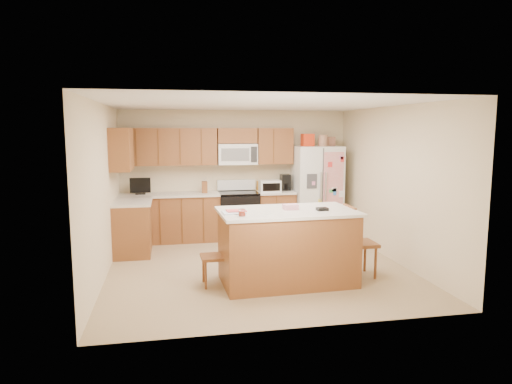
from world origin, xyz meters
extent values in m
plane|color=#9C8A67|center=(0.00, 0.00, 0.00)|extent=(4.50, 4.50, 0.00)
cube|color=beige|center=(0.00, 2.25, 1.25)|extent=(4.50, 0.10, 2.50)
cube|color=beige|center=(0.00, -2.25, 1.25)|extent=(4.50, 0.10, 2.50)
cube|color=beige|center=(-2.25, 0.00, 1.25)|extent=(0.10, 4.50, 2.50)
cube|color=beige|center=(2.25, 0.00, 1.25)|extent=(0.10, 4.50, 2.50)
cube|color=white|center=(0.00, 0.00, 2.50)|extent=(4.50, 4.50, 0.04)
cube|color=brown|center=(-1.31, 1.95, 0.44)|extent=(1.87, 0.60, 0.88)
cube|color=brown|center=(0.74, 1.95, 0.44)|extent=(0.72, 0.60, 0.88)
cube|color=brown|center=(-1.95, 1.17, 0.44)|extent=(0.60, 0.95, 0.88)
cube|color=beige|center=(-1.31, 1.94, 0.90)|extent=(1.87, 0.64, 0.04)
cube|color=beige|center=(0.74, 1.94, 0.90)|extent=(0.72, 0.64, 0.04)
cube|color=beige|center=(-1.94, 1.17, 0.90)|extent=(0.64, 0.95, 0.04)
cube|color=brown|center=(-1.32, 2.08, 1.80)|extent=(1.85, 0.33, 0.70)
cube|color=brown|center=(0.75, 2.08, 1.80)|extent=(0.70, 0.33, 0.70)
cube|color=brown|center=(0.00, 2.08, 2.00)|extent=(0.76, 0.33, 0.29)
cube|color=brown|center=(-2.08, 1.17, 1.80)|extent=(0.33, 0.95, 0.70)
cube|color=#5E3212|center=(-1.90, 1.92, 1.80)|extent=(0.02, 0.01, 0.66)
cube|color=#5E3212|center=(-1.90, 1.65, 0.44)|extent=(0.02, 0.01, 0.84)
cube|color=#5E3212|center=(-1.50, 1.92, 1.80)|extent=(0.02, 0.01, 0.66)
cube|color=#5E3212|center=(-1.50, 1.65, 0.44)|extent=(0.02, 0.01, 0.84)
cube|color=#5E3212|center=(-1.10, 1.92, 1.80)|extent=(0.02, 0.01, 0.66)
cube|color=#5E3212|center=(-1.10, 1.65, 0.44)|extent=(0.02, 0.01, 0.84)
cube|color=#5E3212|center=(-0.70, 1.92, 1.80)|extent=(0.01, 0.01, 0.66)
cube|color=#5E3212|center=(-0.70, 1.65, 0.44)|extent=(0.01, 0.01, 0.84)
cube|color=#5E3212|center=(0.70, 1.92, 1.80)|extent=(0.01, 0.01, 0.66)
cube|color=#5E3212|center=(0.70, 1.65, 0.44)|extent=(0.01, 0.01, 0.84)
cube|color=white|center=(0.00, 2.06, 1.65)|extent=(0.76, 0.38, 0.40)
cube|color=slate|center=(-0.06, 1.86, 1.65)|extent=(0.54, 0.01, 0.24)
cube|color=#262626|center=(0.30, 1.86, 1.65)|extent=(0.12, 0.01, 0.30)
cube|color=brown|center=(-0.65, 1.95, 1.03)|extent=(0.10, 0.14, 0.22)
cube|color=black|center=(-1.85, 1.97, 0.93)|extent=(0.18, 0.12, 0.02)
cube|color=black|center=(-1.85, 1.97, 1.09)|extent=(0.38, 0.03, 0.28)
cube|color=orange|center=(0.58, 2.03, 1.01)|extent=(0.35, 0.22, 0.18)
cube|color=white|center=(0.60, 1.80, 1.04)|extent=(0.40, 0.28, 0.23)
cube|color=black|center=(0.60, 1.66, 1.04)|extent=(0.34, 0.01, 0.15)
cube|color=black|center=(0.96, 2.00, 1.08)|extent=(0.18, 0.22, 0.32)
cylinder|color=black|center=(0.96, 1.93, 1.01)|extent=(0.12, 0.12, 0.12)
cube|color=black|center=(0.00, 1.93, 0.44)|extent=(0.76, 0.64, 0.88)
cube|color=black|center=(0.00, 1.60, 0.42)|extent=(0.68, 0.01, 0.42)
cube|color=black|center=(0.00, 1.93, 0.91)|extent=(0.76, 0.64, 0.03)
cube|color=white|center=(0.00, 2.19, 1.03)|extent=(0.76, 0.10, 0.20)
cube|color=white|center=(1.57, 1.88, 0.90)|extent=(0.90, 0.75, 1.80)
cube|color=#4C4C4C|center=(1.57, 1.49, 0.90)|extent=(0.02, 0.01, 1.75)
cube|color=silver|center=(1.52, 1.47, 1.05)|extent=(0.02, 0.03, 0.55)
cube|color=silver|center=(1.62, 1.47, 1.05)|extent=(0.02, 0.03, 0.55)
cube|color=#3F3F44|center=(1.35, 1.49, 1.15)|extent=(0.20, 0.01, 0.28)
cube|color=#D84C59|center=(1.77, 1.49, 1.05)|extent=(0.42, 0.01, 1.30)
cube|color=red|center=(1.37, 1.88, 1.92)|extent=(0.22, 0.22, 0.24)
cylinder|color=tan|center=(1.67, 1.82, 1.91)|extent=(0.18, 0.18, 0.22)
cube|color=#905D48|center=(1.85, 1.96, 1.89)|extent=(0.18, 0.20, 0.18)
cube|color=brown|center=(0.27, -0.77, 0.49)|extent=(1.83, 1.07, 0.99)
cube|color=beige|center=(0.27, -0.77, 1.01)|extent=(1.91, 1.15, 0.04)
cylinder|color=red|center=(-0.41, -1.08, 1.06)|extent=(0.08, 0.08, 0.06)
cylinder|color=white|center=(-0.41, -1.08, 1.07)|extent=(0.09, 0.09, 0.09)
cube|color=#EAA6B8|center=(0.33, -0.71, 1.06)|extent=(0.21, 0.16, 0.07)
cube|color=black|center=(0.74, -0.88, 1.05)|extent=(0.15, 0.13, 0.04)
cube|color=white|center=(-0.48, -0.87, 1.03)|extent=(0.31, 0.25, 0.02)
cube|color=#D84C4C|center=(-0.44, -0.79, 1.05)|extent=(0.27, 0.21, 0.01)
cylinder|color=white|center=(-0.06, -1.05, 1.03)|extent=(0.14, 0.06, 0.01)
cube|color=brown|center=(-0.74, -0.70, 0.40)|extent=(0.36, 0.38, 0.04)
cylinder|color=brown|center=(-0.88, -0.55, 0.19)|extent=(0.03, 0.03, 0.38)
cylinder|color=brown|center=(-0.87, -0.85, 0.19)|extent=(0.03, 0.03, 0.38)
cylinder|color=brown|center=(-0.61, -0.54, 0.19)|extent=(0.03, 0.03, 0.38)
cylinder|color=brown|center=(-0.60, -0.84, 0.19)|extent=(0.03, 0.03, 0.38)
cylinder|color=brown|center=(-0.59, -0.56, 0.62)|extent=(0.02, 0.02, 0.42)
cylinder|color=brown|center=(-0.59, -0.62, 0.62)|extent=(0.02, 0.02, 0.42)
cylinder|color=brown|center=(-0.59, -0.69, 0.62)|extent=(0.02, 0.02, 0.42)
cylinder|color=brown|center=(-0.59, -0.76, 0.62)|extent=(0.02, 0.02, 0.42)
cylinder|color=brown|center=(-0.59, -0.82, 0.62)|extent=(0.02, 0.02, 0.42)
cube|color=brown|center=(-0.59, -0.69, 0.84)|extent=(0.05, 0.35, 0.04)
cube|color=brown|center=(0.19, -0.01, 0.41)|extent=(0.49, 0.48, 0.04)
cylinder|color=brown|center=(0.29, 0.18, 0.20)|extent=(0.03, 0.03, 0.39)
cylinder|color=brown|center=(0.00, 0.06, 0.20)|extent=(0.03, 0.03, 0.39)
cylinder|color=brown|center=(0.39, -0.08, 0.20)|extent=(0.03, 0.03, 0.39)
cylinder|color=brown|center=(0.10, -0.19, 0.20)|extent=(0.03, 0.03, 0.39)
cylinder|color=brown|center=(0.38, -0.10, 0.65)|extent=(0.02, 0.02, 0.44)
cylinder|color=brown|center=(0.32, -0.13, 0.65)|extent=(0.02, 0.02, 0.44)
cylinder|color=brown|center=(0.25, -0.15, 0.65)|extent=(0.02, 0.02, 0.44)
cylinder|color=brown|center=(0.19, -0.18, 0.65)|extent=(0.02, 0.02, 0.44)
cylinder|color=brown|center=(0.12, -0.20, 0.65)|extent=(0.02, 0.02, 0.44)
cube|color=brown|center=(0.25, -0.15, 0.87)|extent=(0.36, 0.17, 0.05)
cube|color=brown|center=(1.39, -0.70, 0.48)|extent=(0.43, 0.45, 0.05)
cylinder|color=brown|center=(1.55, -0.88, 0.23)|extent=(0.04, 0.04, 0.46)
cylinder|color=brown|center=(1.56, -0.52, 0.23)|extent=(0.04, 0.04, 0.46)
cylinder|color=brown|center=(1.23, -0.88, 0.23)|extent=(0.04, 0.04, 0.46)
cylinder|color=brown|center=(1.24, -0.51, 0.23)|extent=(0.04, 0.04, 0.46)
cylinder|color=brown|center=(1.21, -0.85, 0.76)|extent=(0.02, 0.02, 0.51)
cylinder|color=brown|center=(1.21, -0.77, 0.76)|extent=(0.02, 0.02, 0.51)
cylinder|color=brown|center=(1.21, -0.69, 0.76)|extent=(0.02, 0.02, 0.51)
cylinder|color=brown|center=(1.21, -0.61, 0.76)|extent=(0.02, 0.02, 0.51)
cylinder|color=brown|center=(1.21, -0.53, 0.76)|extent=(0.02, 0.02, 0.51)
cube|color=brown|center=(1.21, -0.69, 1.02)|extent=(0.05, 0.43, 0.05)
camera|label=1|loc=(-1.31, -6.75, 2.13)|focal=32.00mm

